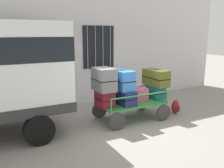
{
  "coord_description": "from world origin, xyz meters",
  "views": [
    {
      "loc": [
        -3.33,
        -5.59,
        2.52
      ],
      "look_at": [
        -0.23,
        0.23,
        1.12
      ],
      "focal_mm": 39.22,
      "sensor_mm": 36.0,
      "label": 1
    }
  ],
  "objects_px": {
    "suitcase_left_middle": "(104,79)",
    "luggage_cart": "(131,106)",
    "suitcase_left_bottom": "(105,99)",
    "suitcase_center_bottom": "(139,94)",
    "backpack": "(176,107)",
    "suitcase_midright_middle": "(156,78)",
    "suitcase_midleft_middle": "(122,80)",
    "suitcase_midright_bottom": "(156,92)",
    "suitcase_midleft_bottom": "(122,96)"
  },
  "relations": [
    {
      "from": "luggage_cart",
      "to": "backpack",
      "type": "relative_size",
      "value": 4.58
    },
    {
      "from": "luggage_cart",
      "to": "suitcase_midright_bottom",
      "type": "xyz_separation_m",
      "value": [
        0.88,
        -0.02,
        0.31
      ]
    },
    {
      "from": "suitcase_midleft_middle",
      "to": "suitcase_left_bottom",
      "type": "bearing_deg",
      "value": -174.95
    },
    {
      "from": "suitcase_midleft_middle",
      "to": "suitcase_midleft_bottom",
      "type": "bearing_deg",
      "value": -90.0
    },
    {
      "from": "suitcase_center_bottom",
      "to": "suitcase_midleft_bottom",
      "type": "bearing_deg",
      "value": -177.79
    },
    {
      "from": "luggage_cart",
      "to": "suitcase_left_middle",
      "type": "xyz_separation_m",
      "value": [
        -0.88,
        0.0,
        0.87
      ]
    },
    {
      "from": "suitcase_midleft_bottom",
      "to": "suitcase_midright_middle",
      "type": "xyz_separation_m",
      "value": [
        1.17,
        -0.01,
        0.45
      ]
    },
    {
      "from": "luggage_cart",
      "to": "suitcase_midright_middle",
      "type": "height_order",
      "value": "suitcase_midright_middle"
    },
    {
      "from": "suitcase_left_middle",
      "to": "suitcase_midleft_middle",
      "type": "height_order",
      "value": "suitcase_left_middle"
    },
    {
      "from": "suitcase_left_bottom",
      "to": "suitcase_center_bottom",
      "type": "distance_m",
      "value": 1.18
    },
    {
      "from": "suitcase_center_bottom",
      "to": "suitcase_midleft_middle",
      "type": "bearing_deg",
      "value": -178.15
    },
    {
      "from": "suitcase_midright_middle",
      "to": "backpack",
      "type": "bearing_deg",
      "value": -22.04
    },
    {
      "from": "suitcase_left_middle",
      "to": "suitcase_midright_middle",
      "type": "relative_size",
      "value": 0.81
    },
    {
      "from": "suitcase_midright_middle",
      "to": "backpack",
      "type": "distance_m",
      "value": 1.16
    },
    {
      "from": "suitcase_midleft_bottom",
      "to": "backpack",
      "type": "relative_size",
      "value": 2.15
    },
    {
      "from": "suitcase_midright_middle",
      "to": "backpack",
      "type": "xyz_separation_m",
      "value": [
        0.62,
        -0.25,
        -0.95
      ]
    },
    {
      "from": "suitcase_midright_middle",
      "to": "suitcase_center_bottom",
      "type": "bearing_deg",
      "value": 176.9
    },
    {
      "from": "backpack",
      "to": "luggage_cart",
      "type": "bearing_deg",
      "value": 170.61
    },
    {
      "from": "luggage_cart",
      "to": "suitcase_midright_bottom",
      "type": "height_order",
      "value": "suitcase_midright_bottom"
    },
    {
      "from": "suitcase_midleft_bottom",
      "to": "suitcase_midleft_middle",
      "type": "bearing_deg",
      "value": 90.0
    },
    {
      "from": "suitcase_left_middle",
      "to": "suitcase_midright_bottom",
      "type": "relative_size",
      "value": 1.33
    },
    {
      "from": "suitcase_midleft_bottom",
      "to": "suitcase_midright_bottom",
      "type": "xyz_separation_m",
      "value": [
        1.17,
        -0.03,
        -0.0
      ]
    },
    {
      "from": "luggage_cart",
      "to": "suitcase_center_bottom",
      "type": "bearing_deg",
      "value": 6.85
    },
    {
      "from": "suitcase_midleft_middle",
      "to": "suitcase_midright_middle",
      "type": "distance_m",
      "value": 1.17
    },
    {
      "from": "suitcase_midleft_bottom",
      "to": "suitcase_center_bottom",
      "type": "xyz_separation_m",
      "value": [
        0.59,
        0.02,
        -0.01
      ]
    },
    {
      "from": "suitcase_midleft_middle",
      "to": "backpack",
      "type": "relative_size",
      "value": 1.73
    },
    {
      "from": "backpack",
      "to": "suitcase_midright_middle",
      "type": "bearing_deg",
      "value": 157.96
    },
    {
      "from": "luggage_cart",
      "to": "suitcase_midright_middle",
      "type": "bearing_deg",
      "value": 0.23
    },
    {
      "from": "suitcase_left_bottom",
      "to": "suitcase_left_middle",
      "type": "height_order",
      "value": "suitcase_left_middle"
    },
    {
      "from": "suitcase_left_bottom",
      "to": "suitcase_left_middle",
      "type": "relative_size",
      "value": 0.77
    },
    {
      "from": "suitcase_left_middle",
      "to": "suitcase_midright_bottom",
      "type": "distance_m",
      "value": 1.84
    },
    {
      "from": "suitcase_midleft_bottom",
      "to": "suitcase_midright_middle",
      "type": "height_order",
      "value": "suitcase_midright_middle"
    },
    {
      "from": "suitcase_left_bottom",
      "to": "suitcase_midleft_bottom",
      "type": "relative_size",
      "value": 0.59
    },
    {
      "from": "suitcase_left_bottom",
      "to": "backpack",
      "type": "xyz_separation_m",
      "value": [
        2.38,
        -0.21,
        -0.52
      ]
    },
    {
      "from": "luggage_cart",
      "to": "suitcase_center_bottom",
      "type": "xyz_separation_m",
      "value": [
        0.29,
        0.04,
        0.3
      ]
    },
    {
      "from": "suitcase_left_bottom",
      "to": "suitcase_midleft_middle",
      "type": "relative_size",
      "value": 0.73
    },
    {
      "from": "suitcase_midright_bottom",
      "to": "suitcase_left_middle",
      "type": "bearing_deg",
      "value": 179.38
    },
    {
      "from": "suitcase_midleft_middle",
      "to": "suitcase_midright_bottom",
      "type": "distance_m",
      "value": 1.27
    },
    {
      "from": "suitcase_midright_bottom",
      "to": "suitcase_midright_middle",
      "type": "bearing_deg",
      "value": 90.0
    },
    {
      "from": "suitcase_left_bottom",
      "to": "suitcase_midleft_bottom",
      "type": "xyz_separation_m",
      "value": [
        0.59,
        0.05,
        -0.02
      ]
    },
    {
      "from": "luggage_cart",
      "to": "suitcase_midright_bottom",
      "type": "bearing_deg",
      "value": -1.02
    },
    {
      "from": "luggage_cart",
      "to": "suitcase_midleft_middle",
      "type": "xyz_separation_m",
      "value": [
        -0.29,
        0.02,
        0.8
      ]
    },
    {
      "from": "luggage_cart",
      "to": "suitcase_center_bottom",
      "type": "height_order",
      "value": "suitcase_center_bottom"
    },
    {
      "from": "suitcase_left_middle",
      "to": "suitcase_center_bottom",
      "type": "height_order",
      "value": "suitcase_left_middle"
    },
    {
      "from": "suitcase_left_middle",
      "to": "luggage_cart",
      "type": "bearing_deg",
      "value": -0.22
    },
    {
      "from": "luggage_cart",
      "to": "suitcase_midleft_bottom",
      "type": "bearing_deg",
      "value": 177.53
    },
    {
      "from": "suitcase_center_bottom",
      "to": "suitcase_left_middle",
      "type": "bearing_deg",
      "value": -178.45
    },
    {
      "from": "luggage_cart",
      "to": "suitcase_left_bottom",
      "type": "height_order",
      "value": "suitcase_left_bottom"
    },
    {
      "from": "suitcase_left_middle",
      "to": "suitcase_midleft_bottom",
      "type": "height_order",
      "value": "suitcase_left_middle"
    },
    {
      "from": "suitcase_midleft_bottom",
      "to": "suitcase_midright_middle",
      "type": "distance_m",
      "value": 1.26
    }
  ]
}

